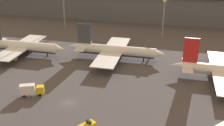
# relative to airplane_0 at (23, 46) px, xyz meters

# --- Properties ---
(ground) EXTENTS (600.00, 600.00, 0.00)m
(ground) POSITION_rel_airplane_0_xyz_m (33.76, -32.72, -3.61)
(ground) COLOR #423F44
(terminal_building) EXTENTS (259.91, 29.08, 17.00)m
(terminal_building) POSITION_rel_airplane_0_xyz_m (33.76, 74.64, 4.93)
(terminal_building) COLOR #4C515B
(terminal_building) RESTS_ON ground
(airplane_0) EXTENTS (38.46, 32.19, 13.76)m
(airplane_0) POSITION_rel_airplane_0_xyz_m (0.00, 0.00, 0.00)
(airplane_0) COLOR silver
(airplane_0) RESTS_ON ground
(airplane_1) EXTENTS (40.39, 35.10, 14.09)m
(airplane_1) POSITION_rel_airplane_0_xyz_m (39.45, 4.37, -0.02)
(airplane_1) COLOR silver
(airplane_1) RESTS_ON ground
(service_vehicle_4) EXTENTS (7.49, 4.74, 3.88)m
(service_vehicle_4) POSITION_rel_airplane_0_xyz_m (20.94, -31.46, -1.49)
(service_vehicle_4) COLOR gold
(service_vehicle_4) RESTS_ON ground
(lamp_post_2) EXTENTS (1.80, 1.80, 19.82)m
(lamp_post_2) POSITION_rel_airplane_0_xyz_m (56.30, 36.22, 9.39)
(lamp_post_2) COLOR slate
(lamp_post_2) RESTS_ON ground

